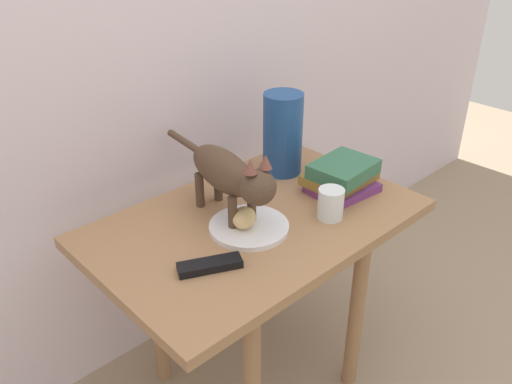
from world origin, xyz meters
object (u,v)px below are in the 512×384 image
Objects in this scene: side_table at (256,244)px; tv_remote at (210,265)px; book_stack at (342,177)px; cat at (229,174)px; green_vase at (283,134)px; candle_jar at (331,205)px; plate at (249,227)px; bread_roll at (244,218)px.

side_table is 0.26m from tv_remote.
cat is at bearing 162.71° from book_stack.
tv_remote reaches higher than side_table.
green_vase reaches higher than candle_jar.
plate is at bearing 152.00° from candle_jar.
side_table is at bearing 168.28° from book_stack.
side_table is 10.98× the size of bread_roll.
cat is 0.28m from candle_jar.
plate is 0.37m from green_vase.
green_vase reaches higher than side_table.
candle_jar is (0.20, -0.11, 0.03)m from plate.
book_stack is (0.34, -0.10, -0.09)m from cat.
plate is 0.15m from cat.
bread_roll is 0.35m from book_stack.
plate is 0.19m from tv_remote.
side_table is 0.36m from green_vase.
candle_jar reaches higher than bread_roll.
book_stack reaches higher than plate.
tv_remote is at bearing -158.76° from side_table.
plate is at bearing 44.36° from tv_remote.
plate is 1.39× the size of tv_remote.
book_stack is 0.23m from green_vase.
candle_jar is at bearing -151.85° from book_stack.
bread_roll is at bearing 152.61° from candle_jar.
side_table is 3.48× the size of green_vase.
cat is at bearing 62.32° from tv_remote.
book_stack reaches higher than candle_jar.
green_vase is (-0.03, 0.21, 0.08)m from book_stack.
book_stack reaches higher than side_table.
candle_jar is 0.57× the size of tv_remote.
side_table is at bearing 137.95° from candle_jar.
green_vase is at bearing 99.51° from book_stack.
green_vase is (0.30, 0.10, -0.01)m from cat.
bread_roll is at bearing -159.63° from side_table.
cat reaches higher than tv_remote.
cat reaches higher than bread_roll.
bread_roll is at bearing -100.49° from cat.
candle_jar is (0.15, -0.13, 0.12)m from side_table.
bread_roll is 0.94× the size of candle_jar.
book_stack is (0.34, -0.03, 0.04)m from plate.
side_table is 0.32m from book_stack.
tv_remote is (-0.18, -0.06, 0.00)m from plate.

